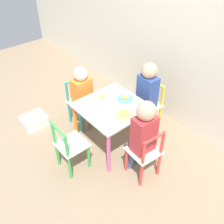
{
  "coord_description": "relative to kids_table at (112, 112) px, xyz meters",
  "views": [
    {
      "loc": [
        1.52,
        -1.29,
        2.0
      ],
      "look_at": [
        0.0,
        0.0,
        0.42
      ],
      "focal_mm": 42.0,
      "sensor_mm": 36.0,
      "label": 1
    }
  ],
  "objects": [
    {
      "name": "chair_red",
      "position": [
        0.5,
        -0.04,
        -0.15
      ],
      "size": [
        0.28,
        0.28,
        0.54
      ],
      "rotation": [
        0.0,
        0.0,
        -1.65
      ],
      "color": "silver",
      "rests_on": "ground_plane"
    },
    {
      "name": "kids_table",
      "position": [
        0.0,
        0.0,
        0.0
      ],
      "size": [
        0.6,
        0.6,
        0.49
      ],
      "color": "silver",
      "rests_on": "ground_plane"
    },
    {
      "name": "child_left",
      "position": [
        -0.44,
        -0.03,
        0.02
      ],
      "size": [
        0.22,
        0.21,
        0.73
      ],
      "rotation": [
        0.0,
        0.0,
        -4.64
      ],
      "color": "#7A6B5B",
      "rests_on": "ground_plane"
    },
    {
      "name": "storage_bin",
      "position": [
        -0.8,
        -0.49,
        -0.36
      ],
      "size": [
        0.22,
        0.27,
        0.12
      ],
      "color": "silver",
      "rests_on": "ground_plane"
    },
    {
      "name": "child_right",
      "position": [
        0.44,
        -0.03,
        0.07
      ],
      "size": [
        0.22,
        0.21,
        0.81
      ],
      "rotation": [
        0.0,
        0.0,
        -1.65
      ],
      "color": "#4C608E",
      "rests_on": "ground_plane"
    },
    {
      "name": "plate_right",
      "position": [
        0.17,
        0.0,
        0.08
      ],
      "size": [
        0.18,
        0.18,
        0.03
      ],
      "color": "#EADB66",
      "rests_on": "kids_table"
    },
    {
      "name": "plate_left",
      "position": [
        -0.17,
        0.0,
        0.08
      ],
      "size": [
        0.16,
        0.16,
        0.03
      ],
      "color": "white",
      "rests_on": "kids_table"
    },
    {
      "name": "plate_back",
      "position": [
        0.0,
        0.17,
        0.08
      ],
      "size": [
        0.16,
        0.16,
        0.03
      ],
      "color": "#4C9EE0",
      "rests_on": "kids_table"
    },
    {
      "name": "chair_green",
      "position": [
        -0.0,
        -0.5,
        -0.15
      ],
      "size": [
        0.26,
        0.26,
        0.54
      ],
      "rotation": [
        0.0,
        0.0,
        -3.15
      ],
      "color": "silver",
      "rests_on": "ground_plane"
    },
    {
      "name": "child_back",
      "position": [
        0.03,
        0.44,
        0.06
      ],
      "size": [
        0.21,
        0.22,
        0.8
      ],
      "rotation": [
        0.0,
        0.0,
        -0.06
      ],
      "color": "#7A6B5B",
      "rests_on": "ground_plane"
    },
    {
      "name": "chair_teal",
      "position": [
        -0.5,
        -0.04,
        -0.15
      ],
      "size": [
        0.28,
        0.28,
        0.54
      ],
      "rotation": [
        0.0,
        0.0,
        -4.64
      ],
      "color": "silver",
      "rests_on": "ground_plane"
    },
    {
      "name": "chair_yellow",
      "position": [
        0.03,
        0.5,
        -0.15
      ],
      "size": [
        0.28,
        0.28,
        0.54
      ],
      "rotation": [
        0.0,
        0.0,
        -0.06
      ],
      "color": "silver",
      "rests_on": "ground_plane"
    },
    {
      "name": "ground_plane",
      "position": [
        0.0,
        0.0,
        -0.42
      ],
      "size": [
        6.0,
        6.0,
        0.0
      ],
      "primitive_type": "plane",
      "color": "#8C755B"
    },
    {
      "name": "house_wall",
      "position": [
        0.0,
        0.83,
        0.88
      ],
      "size": [
        6.0,
        0.06,
        2.6
      ],
      "color": "beige",
      "rests_on": "ground_plane"
    }
  ]
}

